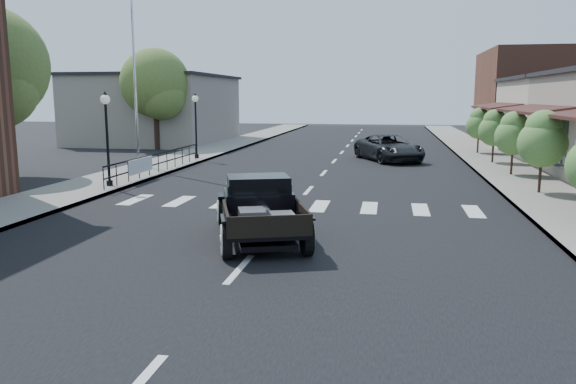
# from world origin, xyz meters

# --- Properties ---
(ground) EXTENTS (120.00, 120.00, 0.00)m
(ground) POSITION_xyz_m (0.00, 0.00, 0.00)
(ground) COLOR black
(ground) RESTS_ON ground
(road) EXTENTS (14.00, 80.00, 0.02)m
(road) POSITION_xyz_m (0.00, 15.00, 0.01)
(road) COLOR black
(road) RESTS_ON ground
(road_markings) EXTENTS (12.00, 60.00, 0.06)m
(road_markings) POSITION_xyz_m (0.00, 10.00, 0.00)
(road_markings) COLOR silver
(road_markings) RESTS_ON ground
(sidewalk_left) EXTENTS (3.00, 80.00, 0.15)m
(sidewalk_left) POSITION_xyz_m (-8.50, 15.00, 0.07)
(sidewalk_left) COLOR gray
(sidewalk_left) RESTS_ON ground
(sidewalk_right) EXTENTS (3.00, 80.00, 0.15)m
(sidewalk_right) POSITION_xyz_m (8.50, 15.00, 0.07)
(sidewalk_right) COLOR gray
(sidewalk_right) RESTS_ON ground
(low_building_left) EXTENTS (10.00, 12.00, 5.00)m
(low_building_left) POSITION_xyz_m (-15.00, 28.00, 2.50)
(low_building_left) COLOR gray
(low_building_left) RESTS_ON ground
(far_building_right) EXTENTS (11.00, 10.00, 7.00)m
(far_building_right) POSITION_xyz_m (15.50, 32.00, 3.50)
(far_building_right) COLOR brown
(far_building_right) RESTS_ON ground
(railing) EXTENTS (0.08, 10.00, 1.00)m
(railing) POSITION_xyz_m (-7.30, 10.00, 0.65)
(railing) COLOR black
(railing) RESTS_ON sidewalk_left
(banner) EXTENTS (0.04, 2.20, 0.60)m
(banner) POSITION_xyz_m (-7.22, 8.00, 0.45)
(banner) COLOR silver
(banner) RESTS_ON sidewalk_left
(lamp_post_b) EXTENTS (0.36, 0.36, 3.58)m
(lamp_post_b) POSITION_xyz_m (-7.60, 6.00, 1.94)
(lamp_post_b) COLOR black
(lamp_post_b) RESTS_ON sidewalk_left
(lamp_post_c) EXTENTS (0.36, 0.36, 3.58)m
(lamp_post_c) POSITION_xyz_m (-7.60, 16.00, 1.94)
(lamp_post_c) COLOR black
(lamp_post_c) RESTS_ON sidewalk_left
(flagpole) EXTENTS (0.12, 0.12, 13.07)m
(flagpole) POSITION_xyz_m (-9.20, 12.00, 6.68)
(flagpole) COLOR silver
(flagpole) RESTS_ON sidewalk_left
(big_tree_far) EXTENTS (4.58, 4.58, 6.72)m
(big_tree_far) POSITION_xyz_m (-12.50, 22.00, 3.36)
(big_tree_far) COLOR #4E662B
(big_tree_far) RESTS_ON ground
(small_tree_b) EXTENTS (1.69, 1.69, 2.82)m
(small_tree_b) POSITION_xyz_m (8.30, 7.31, 1.56)
(small_tree_b) COLOR #4E7C38
(small_tree_b) RESTS_ON sidewalk_right
(small_tree_c) EXTENTS (1.60, 1.60, 2.66)m
(small_tree_c) POSITION_xyz_m (8.30, 12.11, 1.48)
(small_tree_c) COLOR #4E7C38
(small_tree_c) RESTS_ON sidewalk_right
(small_tree_d) EXTENTS (1.59, 1.59, 2.64)m
(small_tree_d) POSITION_xyz_m (8.30, 16.81, 1.47)
(small_tree_d) COLOR #4E7C38
(small_tree_d) RESTS_ON sidewalk_right
(small_tree_e) EXTENTS (1.58, 1.58, 2.63)m
(small_tree_e) POSITION_xyz_m (8.30, 21.98, 1.46)
(small_tree_e) COLOR #4E7C38
(small_tree_e) RESTS_ON sidewalk_right
(hotrod_pickup) EXTENTS (3.60, 5.13, 1.62)m
(hotrod_pickup) POSITION_xyz_m (-0.17, -0.46, 0.81)
(hotrod_pickup) COLOR black
(hotrod_pickup) RESTS_ON ground
(second_car) EXTENTS (4.35, 5.70, 1.44)m
(second_car) POSITION_xyz_m (2.95, 17.78, 0.72)
(second_car) COLOR black
(second_car) RESTS_ON ground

